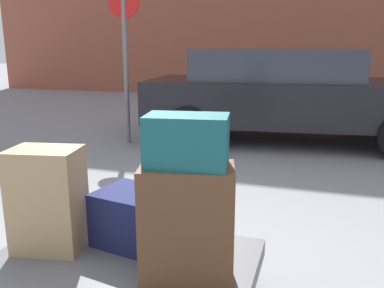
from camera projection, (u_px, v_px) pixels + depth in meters
name	position (u px, v px, depth m)	size (l,w,h in m)	color
luggage_cart	(125.00, 268.00, 2.17)	(1.39, 0.86, 0.34)	#4C4C51
suitcase_brown_front_right	(187.00, 225.00, 1.87)	(0.43, 0.26, 0.57)	#51331E
suitcase_tan_front_left	(48.00, 200.00, 2.19)	(0.37, 0.26, 0.57)	#9E7F56
duffel_bag_navy_rear_left	(153.00, 221.00, 2.23)	(0.65, 0.34, 0.31)	#191E47
duffel_bag_teal_topmost_pile	(187.00, 141.00, 1.78)	(0.36, 0.22, 0.23)	#144C51
parked_car	(286.00, 93.00, 6.18)	(4.47, 2.29, 1.42)	black
no_parking_sign	(125.00, 47.00, 5.90)	(0.50, 0.07, 2.34)	slate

